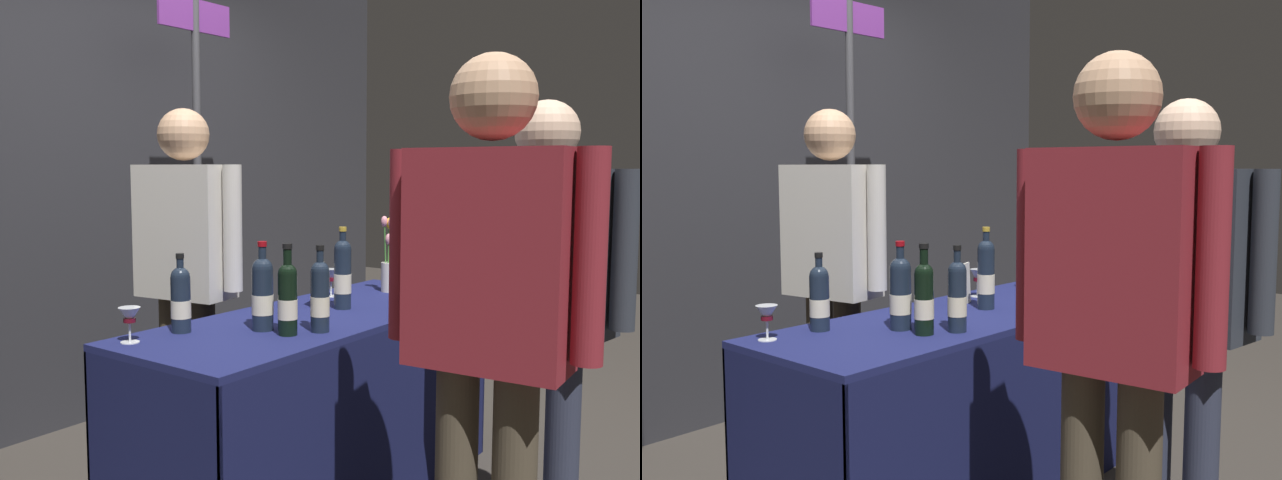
% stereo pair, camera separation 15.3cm
% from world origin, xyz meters
% --- Properties ---
extents(back_partition, '(5.37, 0.12, 2.73)m').
position_xyz_m(back_partition, '(0.00, 1.64, 1.36)').
color(back_partition, '#2D2D33').
rests_on(back_partition, ground_plane).
extents(tasting_table, '(1.77, 0.64, 0.79)m').
position_xyz_m(tasting_table, '(0.00, 0.00, 0.54)').
color(tasting_table, '#191E51').
rests_on(tasting_table, ground_plane).
extents(featured_wine_bottle, '(0.07, 0.07, 0.31)m').
position_xyz_m(featured_wine_bottle, '(-0.26, -0.20, 0.92)').
color(featured_wine_bottle, '#192333').
rests_on(featured_wine_bottle, tasting_table).
extents(display_bottle_0, '(0.07, 0.07, 0.34)m').
position_xyz_m(display_bottle_0, '(0.14, -0.01, 0.94)').
color(display_bottle_0, '#192333').
rests_on(display_bottle_0, tasting_table).
extents(display_bottle_1, '(0.07, 0.07, 0.32)m').
position_xyz_m(display_bottle_1, '(-0.36, -0.14, 0.92)').
color(display_bottle_1, black).
rests_on(display_bottle_1, tasting_table).
extents(display_bottle_2, '(0.07, 0.07, 0.29)m').
position_xyz_m(display_bottle_2, '(-0.57, 0.19, 0.91)').
color(display_bottle_2, '#192333').
rests_on(display_bottle_2, tasting_table).
extents(display_bottle_3, '(0.08, 0.08, 0.32)m').
position_xyz_m(display_bottle_3, '(-0.36, -0.02, 0.93)').
color(display_bottle_3, '#192333').
rests_on(display_bottle_3, tasting_table).
extents(wine_glass_near_vendor, '(0.07, 0.07, 0.12)m').
position_xyz_m(wine_glass_near_vendor, '(-0.78, 0.21, 0.88)').
color(wine_glass_near_vendor, silver).
rests_on(wine_glass_near_vendor, tasting_table).
extents(wine_glass_mid, '(0.07, 0.07, 0.13)m').
position_xyz_m(wine_glass_mid, '(0.34, 0.20, 0.88)').
color(wine_glass_mid, silver).
rests_on(wine_glass_mid, tasting_table).
extents(flower_vase, '(0.09, 0.09, 0.36)m').
position_xyz_m(flower_vase, '(0.62, 0.05, 0.90)').
color(flower_vase, silver).
rests_on(flower_vase, tasting_table).
extents(brochure_stand, '(0.16, 0.07, 0.18)m').
position_xyz_m(brochure_stand, '(0.14, 0.11, 0.88)').
color(brochure_stand, silver).
rests_on(brochure_stand, tasting_table).
extents(vendor_presenter, '(0.27, 0.58, 1.63)m').
position_xyz_m(vendor_presenter, '(-0.16, 0.62, 0.98)').
color(vendor_presenter, '#4C4233').
rests_on(vendor_presenter, ground_plane).
extents(taster_foreground_right, '(0.24, 0.59, 1.68)m').
position_xyz_m(taster_foreground_right, '(-0.48, -0.94, 1.01)').
color(taster_foreground_right, '#4C4233').
rests_on(taster_foreground_right, ground_plane).
extents(taster_foreground_left, '(0.27, 0.64, 1.61)m').
position_xyz_m(taster_foreground_left, '(0.19, -0.84, 0.97)').
color(taster_foreground_left, '#2D3347').
rests_on(taster_foreground_left, ground_plane).
extents(booth_signpost, '(0.50, 0.04, 2.30)m').
position_xyz_m(booth_signpost, '(0.43, 1.17, 1.39)').
color(booth_signpost, '#47474C').
rests_on(booth_signpost, ground_plane).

